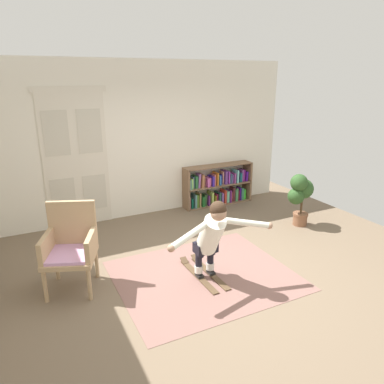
{
  "coord_description": "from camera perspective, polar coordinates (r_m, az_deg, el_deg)",
  "views": [
    {
      "loc": [
        -2.19,
        -3.85,
        2.61
      ],
      "look_at": [
        -0.06,
        0.46,
        1.05
      ],
      "focal_mm": 33.69,
      "sensor_mm": 36.0,
      "label": 1
    }
  ],
  "objects": [
    {
      "name": "double_door",
      "position": [
        6.6,
        -17.94,
        5.03
      ],
      "size": [
        1.22,
        0.05,
        2.45
      ],
      "color": "beige",
      "rests_on": "ground"
    },
    {
      "name": "back_wall",
      "position": [
        6.91,
        -7.55,
        8.15
      ],
      "size": [
        6.0,
        0.1,
        2.9
      ],
      "primitive_type": "cube",
      "color": "silver",
      "rests_on": "ground"
    },
    {
      "name": "ground_plane",
      "position": [
        5.14,
        2.92,
        -12.54
      ],
      "size": [
        7.2,
        7.2,
        0.0
      ],
      "primitive_type": "plane",
      "color": "brown"
    },
    {
      "name": "skis_pair",
      "position": [
        5.07,
        1.78,
        -12.69
      ],
      "size": [
        0.29,
        0.97,
        0.07
      ],
      "color": "brown",
      "rests_on": "rug"
    },
    {
      "name": "person_skier",
      "position": [
        4.6,
        3.12,
        -6.63
      ],
      "size": [
        1.47,
        0.61,
        1.1
      ],
      "color": "white",
      "rests_on": "skis_pair"
    },
    {
      "name": "wicker_chair",
      "position": [
        4.81,
        -18.65,
        -7.95
      ],
      "size": [
        0.78,
        0.78,
        1.1
      ],
      "color": "tan",
      "rests_on": "ground"
    },
    {
      "name": "bookshelf",
      "position": [
        7.59,
        4.01,
        0.77
      ],
      "size": [
        1.52,
        0.3,
        0.85
      ],
      "color": "brown",
      "rests_on": "ground"
    },
    {
      "name": "potted_plant",
      "position": [
        6.72,
        16.71,
        -0.05
      ],
      "size": [
        0.5,
        0.39,
        0.97
      ],
      "color": "brown",
      "rests_on": "ground"
    },
    {
      "name": "rug",
      "position": [
        5.06,
        1.96,
        -13.04
      ],
      "size": [
        2.34,
        1.97,
        0.01
      ],
      "primitive_type": "cube",
      "color": "#815C53",
      "rests_on": "ground"
    }
  ]
}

